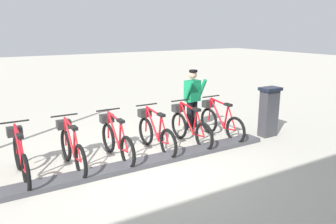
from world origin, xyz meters
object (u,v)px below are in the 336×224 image
worker_near_rack (193,98)px  bike_docked_0 (220,121)px  bike_docked_5 (20,157)px  payment_kiosk (269,111)px  bike_docked_3 (116,139)px  bike_docked_4 (72,147)px  bike_docked_2 (155,133)px  bike_docked_1 (189,126)px

worker_near_rack → bike_docked_0: bearing=-162.9°
bike_docked_5 → payment_kiosk: bearing=-95.6°
bike_docked_0 → bike_docked_3: size_ratio=1.00×
bike_docked_3 → bike_docked_5: (0.00, 1.90, 0.00)m
bike_docked_4 → bike_docked_5: (0.00, 0.95, 0.00)m
bike_docked_4 → worker_near_rack: size_ratio=1.04×
bike_docked_4 → bike_docked_0: bearing=-90.0°
bike_docked_0 → bike_docked_4: same height
bike_docked_2 → worker_near_rack: worker_near_rack is taller
bike_docked_2 → bike_docked_5: bearing=90.0°
bike_docked_1 → bike_docked_3: bearing=90.0°
bike_docked_3 → bike_docked_4: same height
bike_docked_0 → bike_docked_5: 4.74m
bike_docked_1 → worker_near_rack: bearing=-39.0°
bike_docked_3 → bike_docked_5: same height
bike_docked_0 → worker_near_rack: 1.01m
payment_kiosk → bike_docked_5: bearing=84.4°
bike_docked_0 → bike_docked_3: same height
bike_docked_0 → bike_docked_4: size_ratio=1.00×
bike_docked_4 → bike_docked_5: size_ratio=1.00×
bike_docked_0 → payment_kiosk: bearing=-116.9°
payment_kiosk → bike_docked_4: bearing=83.4°
payment_kiosk → bike_docked_0: size_ratio=0.74×
bike_docked_1 → bike_docked_3: same height
payment_kiosk → bike_docked_2: (0.57, 3.02, -0.24)m
bike_docked_2 → bike_docked_3: same height
payment_kiosk → bike_docked_1: (0.57, 2.08, -0.24)m
bike_docked_5 → worker_near_rack: size_ratio=1.04×
bike_docked_3 → bike_docked_2: bearing=-90.0°
bike_docked_3 → bike_docked_4: bearing=90.0°
bike_docked_3 → worker_near_rack: bearing=-71.8°
bike_docked_3 → worker_near_rack: size_ratio=1.04×
payment_kiosk → bike_docked_5: size_ratio=0.74×
bike_docked_1 → bike_docked_5: same height
bike_docked_2 → bike_docked_3: bearing=90.0°
bike_docked_0 → bike_docked_5: size_ratio=1.00×
bike_docked_2 → bike_docked_1: bearing=-90.0°
payment_kiosk → bike_docked_1: size_ratio=0.74×
bike_docked_5 → bike_docked_3: bearing=-90.0°
bike_docked_0 → bike_docked_2: 1.90m
bike_docked_1 → bike_docked_5: size_ratio=1.00×
bike_docked_1 → bike_docked_3: (0.00, 1.90, 0.00)m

